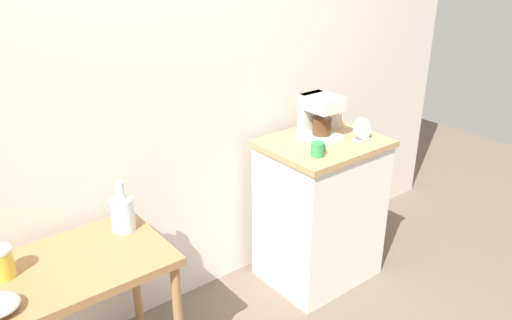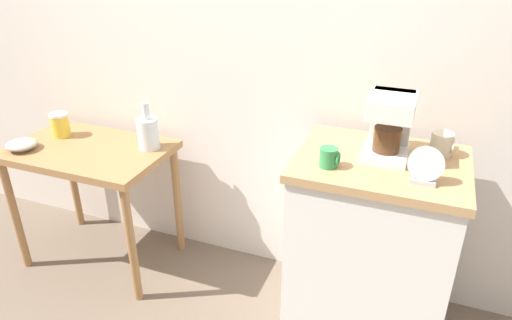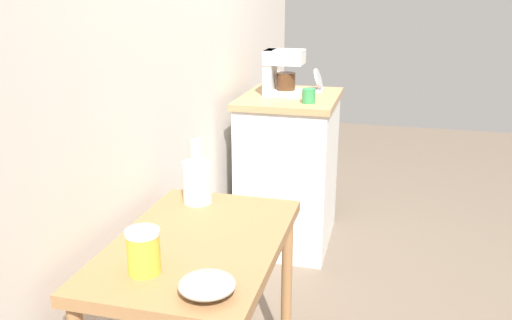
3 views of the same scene
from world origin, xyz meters
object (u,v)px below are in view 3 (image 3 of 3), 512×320
at_px(coffee_maker, 281,71).
at_px(mug_tall_green, 309,96).
at_px(bowl_stoneware, 207,285).
at_px(table_clock, 318,81).
at_px(canister_enamel, 144,251).
at_px(mug_small_cream, 276,80).
at_px(glass_carafe_vase, 197,180).

height_order(coffee_maker, mug_tall_green, coffee_maker).
distance_m(coffee_maker, mug_tall_green, 0.30).
height_order(bowl_stoneware, table_clock, table_clock).
relative_size(bowl_stoneware, mug_tall_green, 2.03).
distance_m(canister_enamel, mug_small_cream, 1.98).
bearing_deg(coffee_maker, mug_tall_green, -134.50).
height_order(mug_tall_green, mug_small_cream, mug_small_cream).
bearing_deg(mug_tall_green, table_clock, -0.06).
bearing_deg(bowl_stoneware, glass_carafe_vase, 22.64).
height_order(glass_carafe_vase, canister_enamel, glass_carafe_vase).
relative_size(bowl_stoneware, coffee_maker, 0.62).
relative_size(bowl_stoneware, mug_small_cream, 1.62).
xyz_separation_m(glass_carafe_vase, mug_small_cream, (1.42, 0.00, 0.16)).
relative_size(coffee_maker, table_clock, 1.85).
height_order(canister_enamel, coffee_maker, coffee_maker).
xyz_separation_m(bowl_stoneware, table_clock, (1.99, -0.01, 0.24)).
relative_size(glass_carafe_vase, mug_small_cream, 2.57).
relative_size(mug_tall_green, mug_small_cream, 0.80).
bearing_deg(mug_small_cream, bowl_stoneware, -172.79).
xyz_separation_m(coffee_maker, table_clock, (0.16, -0.20, -0.08)).
relative_size(canister_enamel, mug_small_cream, 1.37).
distance_m(mug_tall_green, table_clock, 0.36).
relative_size(bowl_stoneware, table_clock, 1.14).
xyz_separation_m(glass_carafe_vase, coffee_maker, (1.21, -0.07, 0.26)).
bearing_deg(coffee_maker, bowl_stoneware, -174.13).
relative_size(glass_carafe_vase, mug_tall_green, 3.21).
distance_m(glass_carafe_vase, coffee_maker, 1.24).
xyz_separation_m(canister_enamel, mug_tall_green, (1.57, -0.23, 0.18)).
bearing_deg(canister_enamel, mug_small_cream, 1.14).
distance_m(mug_tall_green, mug_small_cream, 0.49).
distance_m(canister_enamel, coffee_maker, 1.78).
bearing_deg(table_clock, mug_small_cream, 78.95).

